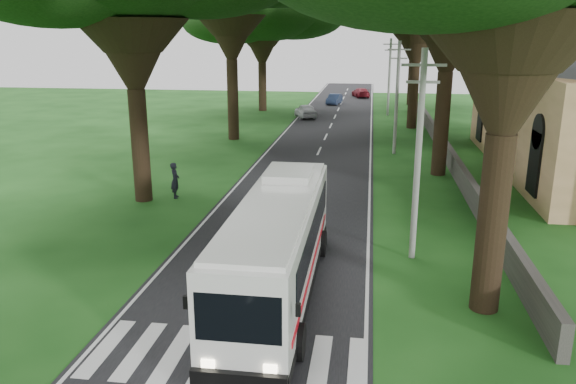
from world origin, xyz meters
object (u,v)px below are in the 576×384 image
(coach_bus, at_px, (277,244))
(distant_car_c, at_px, (361,92))
(pedestrian, at_px, (175,180))
(pole_near, at_px, (418,153))
(distant_car_b, at_px, (334,99))
(pole_mid, at_px, (397,96))
(distant_car_a, at_px, (305,111))
(pole_far, at_px, (389,76))

(coach_bus, height_order, distant_car_c, coach_bus)
(distant_car_c, bearing_deg, pedestrian, 64.83)
(pole_near, height_order, distant_car_b, pole_near)
(pole_near, relative_size, pole_mid, 1.00)
(distant_car_c, xyz_separation_m, pedestrian, (-8.74, -50.71, 0.30))
(pole_mid, relative_size, pedestrian, 4.17)
(coach_bus, xyz_separation_m, distant_car_a, (-3.80, 40.82, -1.06))
(pole_near, relative_size, pole_far, 1.00)
(distant_car_a, bearing_deg, pedestrian, 63.72)
(coach_bus, relative_size, pedestrian, 5.93)
(pole_far, distance_m, coach_bus, 44.22)
(distant_car_a, bearing_deg, distant_car_b, -120.13)
(distant_car_a, relative_size, distant_car_b, 1.11)
(pole_mid, distance_m, pole_far, 20.00)
(pole_far, bearing_deg, pedestrian, -109.76)
(pedestrian, bearing_deg, pole_near, -133.28)
(pole_mid, xyz_separation_m, pole_far, (0.00, 20.00, 0.00))
(distant_car_a, bearing_deg, pole_mid, 96.95)
(pole_far, height_order, distant_car_a, pole_far)
(pole_near, bearing_deg, pedestrian, 150.88)
(coach_bus, xyz_separation_m, pedestrian, (-7.27, 10.58, -0.85))
(pedestrian, bearing_deg, distant_car_b, -21.82)
(coach_bus, bearing_deg, pole_far, 83.73)
(pole_mid, bearing_deg, distant_car_b, 102.30)
(distant_car_b, height_order, distant_car_c, distant_car_c)
(distant_car_c, bearing_deg, coach_bus, 73.24)
(pole_mid, bearing_deg, pole_near, -90.00)
(distant_car_a, bearing_deg, coach_bus, 75.59)
(pole_mid, xyz_separation_m, distant_car_b, (-6.30, 28.90, -3.53))
(pole_mid, distance_m, coach_bus, 24.48)
(pole_far, relative_size, distant_car_c, 1.85)
(pole_near, bearing_deg, distant_car_b, 97.34)
(pole_mid, xyz_separation_m, distant_car_c, (-3.23, 37.37, -3.52))
(pole_mid, relative_size, distant_car_c, 1.85)
(pole_mid, relative_size, pole_far, 1.00)
(distant_car_a, bearing_deg, pole_near, 83.24)
(pole_far, relative_size, coach_bus, 0.70)
(distant_car_b, bearing_deg, distant_car_c, 79.52)
(coach_bus, height_order, distant_car_b, coach_bus)
(distant_car_b, bearing_deg, pole_near, -73.25)
(pedestrian, bearing_deg, distant_car_c, -23.95)
(pole_far, relative_size, distant_car_b, 2.12)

